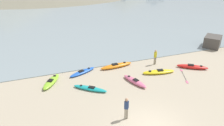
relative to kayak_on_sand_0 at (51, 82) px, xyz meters
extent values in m
cube|color=gray|center=(5.34, 36.65, -0.14)|extent=(160.00, 70.00, 0.06)
ellipsoid|color=#8CCC2D|center=(0.00, 0.00, 0.00)|extent=(2.07, 2.79, 0.34)
cube|color=black|center=(-0.07, -0.12, 0.19)|extent=(0.61, 0.64, 0.05)
cylinder|color=black|center=(0.39, 0.66, 0.18)|extent=(0.26, 0.26, 0.02)
ellipsoid|color=orange|center=(6.48, 1.04, 0.00)|extent=(3.44, 1.06, 0.35)
cube|color=black|center=(6.31, 1.02, 0.20)|extent=(0.65, 0.46, 0.05)
cylinder|color=black|center=(7.41, 1.13, 0.19)|extent=(0.26, 0.26, 0.02)
ellipsoid|color=red|center=(13.44, -1.85, 0.00)|extent=(2.87, 2.24, 0.35)
cube|color=black|center=(13.31, -1.77, 0.20)|extent=(0.66, 0.61, 0.05)
cylinder|color=black|center=(14.12, -2.31, 0.19)|extent=(0.24, 0.24, 0.02)
ellipsoid|color=yellow|center=(9.73, -1.62, -0.02)|extent=(3.19, 1.33, 0.31)
cube|color=black|center=(9.89, -1.65, 0.16)|extent=(0.63, 0.51, 0.05)
cylinder|color=black|center=(8.90, -1.45, 0.14)|extent=(0.26, 0.26, 0.02)
ellipsoid|color=#E5668C|center=(6.81, -2.48, -0.01)|extent=(1.40, 2.81, 0.34)
cube|color=black|center=(6.85, -2.61, 0.19)|extent=(0.48, 0.57, 0.05)
cylinder|color=black|center=(6.59, -1.76, 0.17)|extent=(0.22, 0.22, 0.02)
ellipsoid|color=teal|center=(2.87, -2.24, -0.04)|extent=(2.64, 2.32, 0.27)
cube|color=black|center=(2.98, -2.33, 0.12)|extent=(0.61, 0.58, 0.05)
cylinder|color=black|center=(2.24, -1.72, 0.10)|extent=(0.20, 0.20, 0.02)
ellipsoid|color=blue|center=(2.98, 0.93, -0.05)|extent=(2.87, 1.77, 0.26)
cube|color=black|center=(2.85, 0.87, 0.11)|extent=(0.61, 0.53, 0.05)
cylinder|color=black|center=(3.70, 1.26, 0.10)|extent=(0.22, 0.22, 0.02)
cylinder|color=gray|center=(4.08, -6.64, 0.23)|extent=(0.12, 0.12, 0.82)
cylinder|color=gray|center=(4.23, -6.64, 0.23)|extent=(0.12, 0.12, 0.82)
cube|color=navy|center=(4.15, -6.64, 0.93)|extent=(0.28, 0.26, 0.58)
cylinder|color=navy|center=(4.03, -6.64, 0.95)|extent=(0.09, 0.09, 0.55)
cylinder|color=navy|center=(4.27, -6.64, 0.95)|extent=(0.09, 0.09, 0.55)
sphere|color=#A37A5B|center=(4.15, -6.64, 1.34)|extent=(0.22, 0.22, 0.22)
cylinder|color=gray|center=(10.37, 0.28, 0.23)|extent=(0.12, 0.12, 0.81)
cylinder|color=gray|center=(10.51, 0.28, 0.23)|extent=(0.12, 0.12, 0.81)
cube|color=yellow|center=(10.44, 0.28, 0.92)|extent=(0.26, 0.23, 0.57)
cylinder|color=yellow|center=(10.32, 0.28, 0.93)|extent=(0.08, 0.08, 0.54)
cylinder|color=yellow|center=(10.56, 0.28, 0.93)|extent=(0.08, 0.08, 0.54)
sphere|color=tan|center=(10.44, 0.28, 1.32)|extent=(0.22, 0.22, 0.22)
cylinder|color=black|center=(11.67, -2.91, -0.16)|extent=(0.82, 1.74, 0.03)
cube|color=#E5668C|center=(11.18, -3.98, -0.16)|extent=(0.35, 0.47, 0.03)
cube|color=#E5668C|center=(12.16, -1.85, -0.16)|extent=(0.35, 0.47, 0.03)
cube|color=#4C4742|center=(19.82, 2.35, 0.51)|extent=(2.99, 2.88, 1.37)
camera|label=1|loc=(-0.86, -17.33, 9.31)|focal=35.00mm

